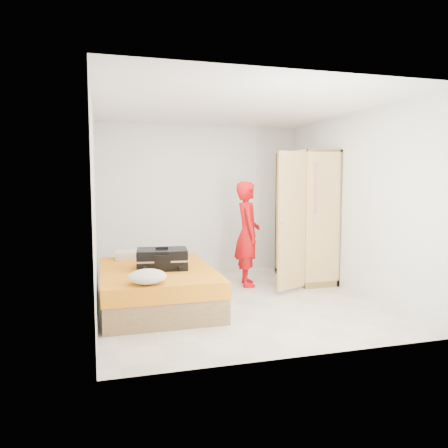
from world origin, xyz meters
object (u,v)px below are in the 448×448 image
object	(u,v)px
bed	(157,287)
suitcase	(162,259)
person	(247,234)
round_cushion	(147,277)
wardrobe	(305,220)

from	to	relation	value
bed	suitcase	xyz separation A→B (m)	(0.06, -0.03, 0.38)
bed	person	bearing A→B (deg)	27.17
suitcase	round_cushion	bearing A→B (deg)	-102.35
bed	person	distance (m)	1.78
wardrobe	suitcase	xyz separation A→B (m)	(-2.44, -0.85, -0.37)
wardrobe	round_cushion	size ratio (longest dim) A/B	4.98
person	bed	bearing A→B (deg)	126.57
wardrobe	suitcase	bearing A→B (deg)	-160.75
round_cushion	wardrobe	bearing A→B (deg)	31.18
wardrobe	person	distance (m)	1.02
wardrobe	suitcase	size ratio (longest dim) A/B	2.96
wardrobe	suitcase	distance (m)	2.61
suitcase	bed	bearing A→B (deg)	158.60
person	wardrobe	bearing A→B (deg)	-78.07
bed	round_cushion	bearing A→B (deg)	-103.98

